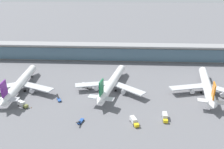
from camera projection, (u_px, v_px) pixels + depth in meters
ground_plane at (111, 94)px, 147.23m from camera, size 1200.00×1200.00×0.00m
airliner_left_stand at (20, 83)px, 149.78m from camera, size 47.47×61.84×16.46m
airliner_centre_stand at (112, 83)px, 150.69m from camera, size 46.39×61.25×16.46m
airliner_right_stand at (207, 86)px, 146.85m from camera, size 46.55×61.38×16.46m
service_truck_near_nose_olive at (22, 104)px, 132.37m from camera, size 7.44×5.73×3.10m
service_truck_under_wing_yellow at (165, 117)px, 120.16m from camera, size 2.74×7.42×3.10m
service_truck_mid_apron_blue at (80, 121)px, 117.74m from camera, size 3.26×6.90×2.70m
service_truck_by_tail_blue at (59, 99)px, 139.14m from camera, size 4.49×6.60×2.70m
service_truck_on_taxiway_white at (86, 86)px, 154.95m from camera, size 7.58×5.19×3.10m
service_truck_at_far_stand_yellow at (134, 121)px, 116.64m from camera, size 4.82×7.63×3.10m
terminal_building at (115, 52)px, 205.10m from camera, size 246.60×12.80×15.20m
safety_cone_bravo at (31, 108)px, 131.18m from camera, size 0.62×0.62×0.70m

